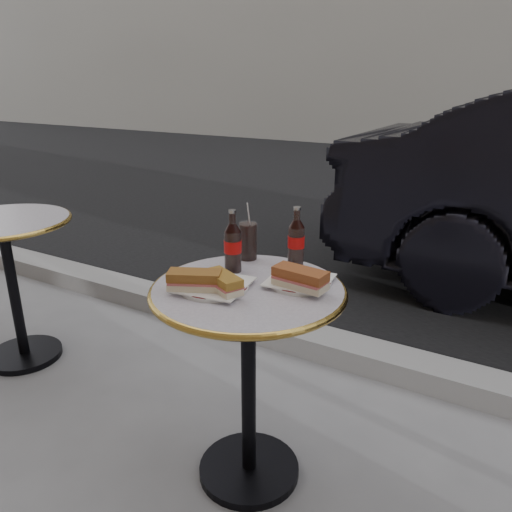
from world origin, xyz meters
The scene contains 13 objects.
ground centered at (0.00, 0.00, 0.00)m, with size 80.00×80.00×0.00m, color gray.
asphalt_road centered at (0.00, 5.00, 0.00)m, with size 40.00×8.00×0.00m, color black.
curb centered at (0.00, 0.90, 0.05)m, with size 40.00×0.20×0.12m, color gray.
bistro_table centered at (0.00, 0.00, 0.37)m, with size 0.62×0.62×0.73m, color #BAB2C4, non-canonical shape.
bistro_table_second centered at (-1.40, 0.10, 0.37)m, with size 0.62×0.62×0.73m, color #BAB2C4, non-canonical shape.
plate_left centered at (-0.08, -0.07, 0.74)m, with size 0.22×0.22×0.01m, color silver.
plate_right centered at (0.13, 0.10, 0.74)m, with size 0.20×0.20×0.01m, color white.
sandwich_left_a centered at (-0.11, -0.12, 0.77)m, with size 0.16×0.07×0.06m, color brown.
sandwich_left_b centered at (-0.04, -0.09, 0.77)m, with size 0.14×0.07×0.05m, color olive.
sandwich_right centered at (0.16, 0.05, 0.77)m, with size 0.17×0.08×0.06m, color brown.
cola_bottle_left centered at (-0.11, 0.09, 0.84)m, with size 0.06×0.06×0.21m, color black, non-canonical shape.
cola_bottle_right centered at (0.04, 0.25, 0.84)m, with size 0.06×0.06×0.21m, color black, non-canonical shape.
cola_glass centered at (-0.13, 0.22, 0.80)m, with size 0.07×0.07×0.14m, color black.
Camera 1 is at (0.75, -1.23, 1.35)m, focal length 35.00 mm.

